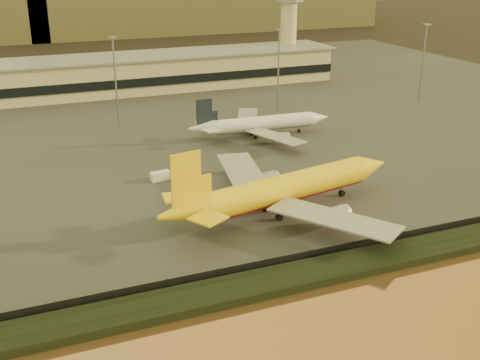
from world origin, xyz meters
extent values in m
plane|color=black|center=(0.00, 0.00, 0.00)|extent=(900.00, 900.00, 0.00)
cube|color=black|center=(0.00, -17.00, 0.70)|extent=(320.00, 7.00, 1.40)
cube|color=#2D2D2D|center=(0.00, 95.00, 0.10)|extent=(320.00, 220.00, 0.20)
cube|color=black|center=(0.00, -13.00, 1.30)|extent=(300.00, 0.05, 2.20)
cube|color=#C3B187|center=(0.00, 125.00, 6.20)|extent=(160.00, 22.00, 12.00)
cube|color=black|center=(0.00, 113.80, 5.20)|extent=(160.00, 0.60, 3.00)
cube|color=gray|center=(0.00, 125.00, 12.50)|extent=(164.00, 24.00, 0.60)
cylinder|color=#C3B187|center=(70.00, 131.00, 15.20)|extent=(6.40, 6.40, 30.00)
cylinder|color=gray|center=(70.00, 131.00, 29.40)|extent=(11.20, 11.20, 0.80)
cylinder|color=slate|center=(-10.00, 80.00, 12.70)|extent=(0.50, 0.50, 25.00)
cube|color=slate|center=(-10.00, 80.00, 25.40)|extent=(2.20, 2.20, 0.40)
cylinder|color=slate|center=(40.00, 78.00, 12.70)|extent=(0.50, 0.50, 25.00)
cube|color=slate|center=(40.00, 78.00, 25.40)|extent=(2.20, 2.20, 0.40)
cylinder|color=slate|center=(90.00, 72.00, 12.70)|extent=(0.50, 0.50, 25.00)
cube|color=slate|center=(90.00, 72.00, 25.40)|extent=(2.20, 2.20, 0.40)
cylinder|color=yellow|center=(7.95, 6.94, 5.29)|extent=(37.44, 12.40, 5.36)
cylinder|color=#BA0A1C|center=(7.95, 6.94, 4.35)|extent=(36.20, 11.04, 4.18)
cone|color=yellow|center=(29.69, 11.21, 5.29)|extent=(8.11, 6.65, 5.36)
cone|color=yellow|center=(-14.81, 2.48, 5.69)|extent=(10.13, 7.04, 5.36)
cube|color=yellow|center=(-13.80, 2.68, 11.59)|extent=(5.65, 1.51, 9.38)
cube|color=yellow|center=(-13.82, 8.13, 6.10)|extent=(5.73, 5.67, 0.32)
cube|color=yellow|center=(-11.75, -2.38, 6.10)|extent=(6.98, 6.95, 0.32)
cube|color=gray|center=(4.19, 20.75, 4.35)|extent=(11.47, 24.14, 0.32)
cylinder|color=gray|center=(7.39, 17.83, 2.88)|extent=(6.64, 4.08, 2.95)
cube|color=gray|center=(9.68, -7.27, 4.35)|extent=(18.71, 23.37, 0.32)
cylinder|color=gray|center=(11.54, -3.36, 2.88)|extent=(6.64, 4.08, 2.95)
cylinder|color=black|center=(21.86, 9.67, 0.79)|extent=(1.34, 1.15, 1.18)
cylinder|color=slate|center=(21.86, 9.67, 1.41)|extent=(0.21, 0.21, 2.41)
cylinder|color=black|center=(4.62, 3.83, 0.79)|extent=(1.34, 1.15, 1.18)
cylinder|color=slate|center=(4.62, 3.83, 1.41)|extent=(0.21, 0.21, 2.41)
cylinder|color=black|center=(3.69, 8.56, 0.79)|extent=(1.34, 1.15, 1.18)
cylinder|color=slate|center=(3.69, 8.56, 1.41)|extent=(0.21, 0.21, 2.41)
cylinder|color=silver|center=(24.57, 54.93, 3.89)|extent=(28.17, 5.40, 3.89)
cylinder|color=gray|center=(24.57, 54.93, 3.21)|extent=(27.35, 4.50, 3.03)
cone|color=silver|center=(41.27, 54.02, 3.89)|extent=(5.65, 4.18, 3.89)
cone|color=silver|center=(7.10, 55.87, 4.19)|extent=(7.20, 4.26, 3.89)
cube|color=black|center=(7.88, 55.83, 8.46)|extent=(4.29, 0.54, 6.81)
cube|color=silver|center=(8.86, 59.67, 4.48)|extent=(4.96, 4.85, 0.23)
cube|color=silver|center=(8.44, 51.91, 4.48)|extent=(4.71, 4.57, 0.23)
cube|color=gray|center=(24.38, 65.65, 3.21)|extent=(12.35, 18.16, 0.23)
cylinder|color=gray|center=(26.18, 62.92, 2.14)|extent=(4.78, 2.39, 2.14)
cube|color=gray|center=(23.22, 44.29, 3.21)|extent=(10.82, 18.32, 0.23)
cylinder|color=gray|center=(25.30, 46.81, 2.14)|extent=(4.78, 2.39, 2.14)
cylinder|color=black|center=(35.25, 54.35, 0.63)|extent=(0.89, 0.73, 0.86)
cylinder|color=slate|center=(35.25, 54.35, 1.07)|extent=(0.20, 0.20, 1.75)
cylinder|color=black|center=(21.57, 53.34, 0.63)|extent=(0.89, 0.73, 0.86)
cylinder|color=slate|center=(21.57, 53.34, 1.07)|extent=(0.20, 0.20, 1.75)
cylinder|color=black|center=(21.76, 56.83, 0.63)|extent=(0.89, 0.73, 0.86)
cylinder|color=slate|center=(21.76, 56.83, 1.07)|extent=(0.20, 0.20, 1.75)
cube|color=yellow|center=(7.49, 30.60, 1.19)|extent=(4.79, 3.29, 1.98)
cube|color=silver|center=(-10.51, 32.95, 1.16)|extent=(4.44, 2.35, 1.92)
camera|label=1|loc=(-41.63, -88.90, 47.95)|focal=45.00mm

